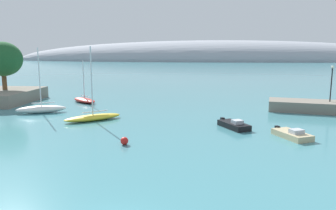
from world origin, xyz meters
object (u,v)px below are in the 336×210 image
sailboat_yellow_near_shore (93,117)px  motorboat_black_foreground (234,125)px  sailboat_white_mid_mooring (41,109)px  tree_clump_shore (3,59)px  harbor_lamp_post (332,80)px  sailboat_red_outer_mooring (84,100)px  motorboat_sand_alongside_breakwater (292,134)px  mooring_buoy_red (124,141)px

sailboat_yellow_near_shore → motorboat_black_foreground: (16.44, -2.42, -0.09)m
sailboat_yellow_near_shore → sailboat_white_mid_mooring: bearing=-63.5°
tree_clump_shore → harbor_lamp_post: 49.71m
sailboat_red_outer_mooring → motorboat_sand_alongside_breakwater: (27.24, -19.02, -0.08)m
harbor_lamp_post → sailboat_red_outer_mooring: bearing=172.0°
tree_clump_shore → mooring_buoy_red: 34.76m
sailboat_white_mid_mooring → sailboat_yellow_near_shore: bearing=131.2°
mooring_buoy_red → harbor_lamp_post: 30.35m
sailboat_red_outer_mooring → motorboat_black_foreground: (22.05, -15.52, -0.06)m
tree_clump_shore → motorboat_black_foreground: tree_clump_shore is taller
sailboat_white_mid_mooring → harbor_lamp_post: (38.65, 4.05, 3.82)m
motorboat_black_foreground → harbor_lamp_post: (13.84, 10.49, 4.03)m
motorboat_sand_alongside_breakwater → harbor_lamp_post: (8.65, 13.99, 4.05)m
mooring_buoy_red → harbor_lamp_post: size_ratio=0.15×
sailboat_white_mid_mooring → mooring_buoy_red: size_ratio=12.24×
sailboat_red_outer_mooring → motorboat_black_foreground: size_ratio=1.52×
sailboat_red_outer_mooring → harbor_lamp_post: (35.89, -5.03, 3.96)m
motorboat_black_foreground → harbor_lamp_post: harbor_lamp_post is taller
harbor_lamp_post → tree_clump_shore: bearing=173.8°
motorboat_sand_alongside_breakwater → harbor_lamp_post: harbor_lamp_post is taller
motorboat_black_foreground → sailboat_yellow_near_shore: bearing=-127.2°
mooring_buoy_red → tree_clump_shore: bearing=137.3°
sailboat_yellow_near_shore → motorboat_sand_alongside_breakwater: size_ratio=1.97×
harbor_lamp_post → sailboat_yellow_near_shore: bearing=-165.1°
tree_clump_shore → harbor_lamp_post: size_ratio=1.60×
motorboat_black_foreground → harbor_lamp_post: size_ratio=0.91×
sailboat_red_outer_mooring → harbor_lamp_post: bearing=-145.0°
sailboat_yellow_near_shore → harbor_lamp_post: sailboat_yellow_near_shore is taller
sailboat_yellow_near_shore → sailboat_red_outer_mooring: sailboat_yellow_near_shore is taller
sailboat_white_mid_mooring → sailboat_red_outer_mooring: 9.49m
harbor_lamp_post → motorboat_black_foreground: bearing=-142.8°
sailboat_white_mid_mooring → sailboat_red_outer_mooring: sailboat_white_mid_mooring is taller
tree_clump_shore → sailboat_red_outer_mooring: 14.93m
sailboat_red_outer_mooring → motorboat_sand_alongside_breakwater: sailboat_red_outer_mooring is taller
motorboat_black_foreground → mooring_buoy_red: 12.72m
sailboat_red_outer_mooring → harbor_lamp_post: size_ratio=1.39×
tree_clump_shore → sailboat_red_outer_mooring: (13.47, -0.36, -6.43)m
tree_clump_shore → motorboat_sand_alongside_breakwater: 45.55m
sailboat_white_mid_mooring → motorboat_sand_alongside_breakwater: bearing=138.5°
mooring_buoy_red → motorboat_sand_alongside_breakwater: bearing=13.6°
motorboat_sand_alongside_breakwater → tree_clump_shore: bearing=-140.5°
motorboat_black_foreground → sailboat_red_outer_mooring: bearing=-154.0°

